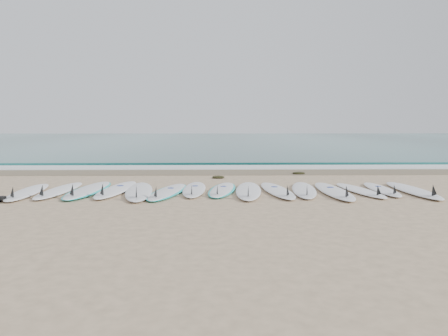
{
  "coord_description": "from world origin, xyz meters",
  "views": [
    {
      "loc": [
        -0.18,
        -9.94,
        1.57
      ],
      "look_at": [
        0.06,
        1.55,
        0.4
      ],
      "focal_mm": 35.0,
      "sensor_mm": 36.0,
      "label": 1
    }
  ],
  "objects": [
    {
      "name": "wave_crest",
      "position": [
        0.0,
        7.0,
        0.05
      ],
      "size": [
        120.0,
        1.0,
        0.1
      ],
      "primitive_type": "cube",
      "color": "#1B5A57",
      "rests_on": "ground"
    },
    {
      "name": "surfboard_9",
      "position": [
        1.25,
        -0.12,
        0.06
      ],
      "size": [
        0.77,
        2.64,
        0.33
      ],
      "rotation": [
        0.0,
        0.0,
        0.09
      ],
      "color": "white",
      "rests_on": "ground"
    },
    {
      "name": "surfboard_11",
      "position": [
        2.51,
        -0.27,
        0.06
      ],
      "size": [
        0.59,
        2.77,
        0.35
      ],
      "rotation": [
        0.0,
        0.0,
        -0.0
      ],
      "color": "white",
      "rests_on": "ground"
    },
    {
      "name": "surfboard_2",
      "position": [
        -3.1,
        0.05,
        0.05
      ],
      "size": [
        0.79,
        2.84,
        0.36
      ],
      "rotation": [
        0.0,
        0.0,
        -0.04
      ],
      "color": "white",
      "rests_on": "ground"
    },
    {
      "name": "surfboard_7",
      "position": [
        -0.01,
        0.1,
        0.05
      ],
      "size": [
        0.9,
        2.45,
        0.3
      ],
      "rotation": [
        0.0,
        0.0,
        -0.14
      ],
      "color": "white",
      "rests_on": "ground"
    },
    {
      "name": "surfboard_3",
      "position": [
        -2.47,
        0.08,
        0.06
      ],
      "size": [
        0.77,
        2.81,
        0.36
      ],
      "rotation": [
        0.0,
        0.0,
        -0.07
      ],
      "color": "white",
      "rests_on": "ground"
    },
    {
      "name": "surfboard_14",
      "position": [
        4.36,
        -0.18,
        0.06
      ],
      "size": [
        0.59,
        2.74,
        0.35
      ],
      "rotation": [
        0.0,
        0.0,
        -0.01
      ],
      "color": "white",
      "rests_on": "ground"
    },
    {
      "name": "surfboard_10",
      "position": [
        1.87,
        -0.04,
        0.06
      ],
      "size": [
        0.88,
        2.64,
        0.33
      ],
      "rotation": [
        0.0,
        0.0,
        -0.14
      ],
      "color": "white",
      "rests_on": "ground"
    },
    {
      "name": "wet_sand_band",
      "position": [
        0.0,
        4.1,
        0.01
      ],
      "size": [
        120.0,
        1.8,
        0.01
      ],
      "primitive_type": "cube",
      "color": "brown",
      "rests_on": "ground"
    },
    {
      "name": "surfboard_6",
      "position": [
        -0.66,
        0.11,
        0.06
      ],
      "size": [
        0.56,
        2.51,
        0.32
      ],
      "rotation": [
        0.0,
        0.0,
        -0.02
      ],
      "color": "white",
      "rests_on": "ground"
    },
    {
      "name": "surfboard_1",
      "position": [
        -3.75,
        -0.02,
        0.06
      ],
      "size": [
        0.62,
        2.64,
        0.34
      ],
      "rotation": [
        0.0,
        0.0,
        -0.03
      ],
      "color": "white",
      "rests_on": "ground"
    },
    {
      "name": "seaweed_near",
      "position": [
        -0.08,
        2.55,
        0.04
      ],
      "size": [
        0.37,
        0.29,
        0.07
      ],
      "primitive_type": "ellipsoid",
      "color": "black",
      "rests_on": "ground"
    },
    {
      "name": "surfboard_5",
      "position": [
        -1.25,
        -0.21,
        0.05
      ],
      "size": [
        1.01,
        2.62,
        0.32
      ],
      "rotation": [
        0.0,
        0.0,
        -0.16
      ],
      "color": "white",
      "rests_on": "ground"
    },
    {
      "name": "seaweed_far",
      "position": [
        2.43,
        3.49,
        0.04
      ],
      "size": [
        0.39,
        0.31,
        0.08
      ],
      "primitive_type": "ellipsoid",
      "color": "black",
      "rests_on": "ground"
    },
    {
      "name": "surfboard_4",
      "position": [
        -1.89,
        -0.22,
        0.06
      ],
      "size": [
        0.94,
        2.91,
        0.37
      ],
      "rotation": [
        0.0,
        0.0,
        0.12
      ],
      "color": "white",
      "rests_on": "ground"
    },
    {
      "name": "surfboard_0",
      "position": [
        -4.37,
        -0.23,
        0.06
      ],
      "size": [
        0.78,
        2.63,
        0.33
      ],
      "rotation": [
        0.0,
        0.0,
        0.09
      ],
      "color": "white",
      "rests_on": "ground"
    },
    {
      "name": "surfboard_12",
      "position": [
        3.16,
        -0.13,
        0.05
      ],
      "size": [
        0.8,
        2.4,
        0.3
      ],
      "rotation": [
        0.0,
        0.0,
        0.13
      ],
      "color": "white",
      "rests_on": "ground"
    },
    {
      "name": "foam_band",
      "position": [
        0.0,
        5.5,
        0.02
      ],
      "size": [
        120.0,
        1.4,
        0.04
      ],
      "primitive_type": "cube",
      "color": "silver",
      "rests_on": "ground"
    },
    {
      "name": "surfboard_13",
      "position": [
        3.71,
        0.03,
        0.05
      ],
      "size": [
        0.58,
        2.31,
        0.29
      ],
      "rotation": [
        0.0,
        0.0,
        -0.05
      ],
      "color": "white",
      "rests_on": "ground"
    },
    {
      "name": "surfboard_8",
      "position": [
        0.58,
        -0.15,
        0.06
      ],
      "size": [
        0.8,
        2.81,
        0.35
      ],
      "rotation": [
        0.0,
        0.0,
        -0.08
      ],
      "color": "white",
      "rests_on": "ground"
    },
    {
      "name": "ground",
      "position": [
        0.0,
        0.0,
        0.0
      ],
      "size": [
        120.0,
        120.0,
        0.0
      ],
      "primitive_type": "plane",
      "color": "tan"
    },
    {
      "name": "ocean",
      "position": [
        0.0,
        32.5,
        0.01
      ],
      "size": [
        120.0,
        55.0,
        0.03
      ],
      "primitive_type": "cube",
      "color": "#1B5A57",
      "rests_on": "ground"
    }
  ]
}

